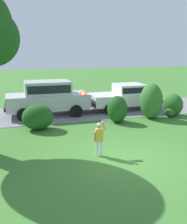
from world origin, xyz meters
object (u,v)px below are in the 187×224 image
object	(u,v)px
child_thrower	(99,136)
frisbee	(83,94)
parked_suv	(48,96)
parked_sedan	(126,96)

from	to	relation	value
child_thrower	frisbee	xyz separation A→B (m)	(-0.34, 0.89, 1.37)
child_thrower	parked_suv	bearing A→B (deg)	98.61
parked_sedan	child_thrower	distance (m)	7.52
parked_sedan	parked_suv	xyz separation A→B (m)	(-4.73, -0.08, 0.23)
child_thrower	frisbee	world-z (taller)	frisbee
parked_sedan	frisbee	world-z (taller)	frisbee
parked_sedan	child_thrower	size ratio (longest dim) A/B	3.43
child_thrower	frisbee	bearing A→B (deg)	110.73
parked_sedan	parked_suv	distance (m)	4.74
child_thrower	parked_sedan	bearing A→B (deg)	59.99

